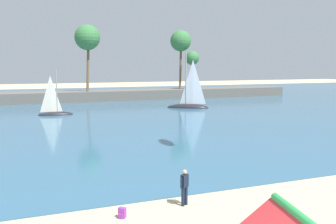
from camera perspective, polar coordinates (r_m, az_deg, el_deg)
The scene contains 6 objects.
sea at distance 62.03m, azimuth -15.65°, elevation 1.07°, with size 220.00×91.20×0.06m, color #33607F.
palm_headland at distance 67.14m, azimuth -17.43°, elevation 4.23°, with size 90.23×6.09×13.47m.
person_at_waterline at distance 17.03m, azimuth 2.57°, elevation -11.36°, with size 0.50×0.33×1.67m.
backpack_near_kite at distance 16.05m, azimuth -7.11°, elevation -15.20°, with size 0.37×0.37×0.44m.
sailboat_near_shore at distance 49.25m, azimuth -17.05°, elevation 0.21°, with size 4.39×1.56×6.26m.
sailboat_mid_bay at distance 55.17m, azimuth 3.21°, elevation 1.48°, with size 6.22×4.73×8.91m.
Camera 1 is at (-6.07, -8.36, 6.29)m, focal length 39.54 mm.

